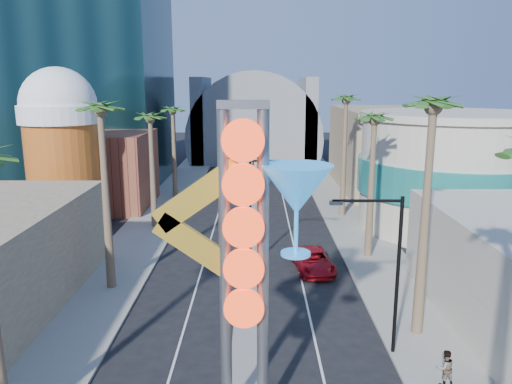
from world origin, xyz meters
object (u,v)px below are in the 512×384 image
at_px(pedestrian_a, 474,326).
at_px(pedestrian_b, 445,368).
at_px(neon_sign, 266,246).
at_px(red_pickup, 313,261).

height_order(pedestrian_a, pedestrian_b, pedestrian_a).
bearing_deg(pedestrian_a, neon_sign, 29.15).
bearing_deg(red_pickup, pedestrian_b, -79.42).
xyz_separation_m(red_pickup, pedestrian_b, (4.25, -13.99, 0.22)).
height_order(neon_sign, pedestrian_a, neon_sign).
bearing_deg(neon_sign, pedestrian_b, 16.08).
distance_m(red_pickup, pedestrian_a, 12.53).
bearing_deg(pedestrian_a, red_pickup, -55.69).
relative_size(neon_sign, pedestrian_a, 6.73).
relative_size(pedestrian_a, pedestrian_b, 1.15).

